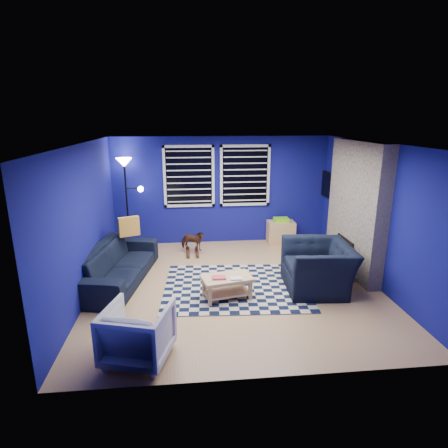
% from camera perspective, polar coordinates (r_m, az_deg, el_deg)
% --- Properties ---
extents(floor, '(5.00, 5.00, 0.00)m').
position_cam_1_polar(floor, '(6.81, 1.67, -9.30)').
color(floor, tan).
rests_on(floor, ground).
extents(ceiling, '(5.00, 5.00, 0.00)m').
position_cam_1_polar(ceiling, '(6.17, 1.85, 12.19)').
color(ceiling, white).
rests_on(ceiling, wall_back).
extents(wall_back, '(5.00, 0.00, 5.00)m').
position_cam_1_polar(wall_back, '(8.80, -0.40, 5.10)').
color(wall_back, navy).
rests_on(wall_back, floor).
extents(wall_left, '(0.00, 5.00, 5.00)m').
position_cam_1_polar(wall_left, '(6.54, -20.50, 0.28)').
color(wall_left, navy).
rests_on(wall_left, floor).
extents(wall_right, '(0.00, 5.00, 5.00)m').
position_cam_1_polar(wall_right, '(7.14, 22.05, 1.38)').
color(wall_right, navy).
rests_on(wall_right, floor).
extents(fireplace, '(0.65, 2.00, 2.50)m').
position_cam_1_polar(fireplace, '(7.53, 19.33, 1.92)').
color(fireplace, gray).
rests_on(fireplace, floor).
extents(window_left, '(1.17, 0.06, 1.42)m').
position_cam_1_polar(window_left, '(8.67, -5.36, 7.21)').
color(window_left, black).
rests_on(window_left, wall_back).
extents(window_right, '(1.17, 0.06, 1.42)m').
position_cam_1_polar(window_right, '(8.77, 3.23, 7.36)').
color(window_right, black).
rests_on(window_right, wall_back).
extents(tv, '(0.07, 1.00, 0.58)m').
position_cam_1_polar(tv, '(8.87, 15.94, 5.56)').
color(tv, black).
rests_on(tv, wall_right).
extents(rug, '(2.62, 2.15, 0.02)m').
position_cam_1_polar(rug, '(6.74, 1.76, -9.52)').
color(rug, black).
rests_on(rug, floor).
extents(sofa, '(2.45, 1.31, 0.68)m').
position_cam_1_polar(sofa, '(7.09, -15.91, -5.91)').
color(sofa, black).
rests_on(sofa, floor).
extents(armchair_big, '(1.31, 1.17, 0.81)m').
position_cam_1_polar(armchair_big, '(6.74, 14.13, -6.35)').
color(armchair_big, black).
rests_on(armchair_big, floor).
extents(armchair_bent, '(0.95, 0.97, 0.72)m').
position_cam_1_polar(armchair_bent, '(4.88, -13.01, -15.89)').
color(armchair_bent, gray).
rests_on(armchair_bent, floor).
extents(rocking_horse, '(0.43, 0.60, 0.47)m').
position_cam_1_polar(rocking_horse, '(8.23, -4.86, -2.55)').
color(rocking_horse, '#4B2818').
rests_on(rocking_horse, floor).
extents(coffee_table, '(0.89, 0.63, 0.41)m').
position_cam_1_polar(coffee_table, '(6.22, 0.43, -8.95)').
color(coffee_table, '#DAAB7B').
rests_on(coffee_table, rug).
extents(cabinet, '(0.64, 0.43, 0.62)m').
position_cam_1_polar(cabinet, '(9.04, 8.63, -1.18)').
color(cabinet, '#DAAB7B').
rests_on(cabinet, floor).
extents(floor_lamp, '(0.56, 0.34, 2.06)m').
position_cam_1_polar(floor_lamp, '(8.54, -14.71, 7.23)').
color(floor_lamp, black).
rests_on(floor_lamp, floor).
extents(throw_pillow, '(0.41, 0.26, 0.38)m').
position_cam_1_polar(throw_pillow, '(7.49, -14.29, -0.35)').
color(throw_pillow, gold).
rests_on(throw_pillow, sofa).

